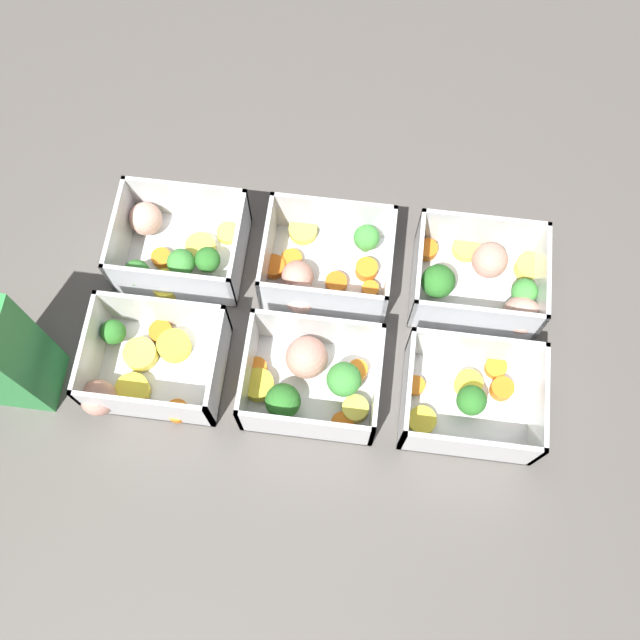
{
  "coord_description": "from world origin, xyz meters",
  "views": [
    {
      "loc": [
        -0.04,
        0.31,
        0.83
      ],
      "look_at": [
        0.0,
        0.0,
        0.03
      ],
      "focal_mm": 42.0,
      "sensor_mm": 36.0,
      "label": 1
    }
  ],
  "objects": [
    {
      "name": "container_near_right",
      "position": [
        0.18,
        -0.07,
        0.03
      ],
      "size": [
        0.15,
        0.13,
        0.07
      ],
      "color": "white",
      "rests_on": "ground_plane"
    },
    {
      "name": "container_near_left",
      "position": [
        -0.19,
        -0.07,
        0.03
      ],
      "size": [
        0.16,
        0.14,
        0.07
      ],
      "color": "white",
      "rests_on": "ground_plane"
    },
    {
      "name": "juice_carton",
      "position": [
        0.32,
        0.11,
        0.1
      ],
      "size": [
        0.07,
        0.07,
        0.2
      ],
      "color": "green",
      "rests_on": "ground_plane"
    },
    {
      "name": "ground_plane",
      "position": [
        0.0,
        0.0,
        0.0
      ],
      "size": [
        4.0,
        4.0,
        0.0
      ],
      "primitive_type": "plane",
      "color": "#56514C"
    },
    {
      "name": "container_far_left",
      "position": [
        -0.18,
        0.07,
        0.03
      ],
      "size": [
        0.15,
        0.12,
        0.07
      ],
      "color": "white",
      "rests_on": "ground_plane"
    },
    {
      "name": "container_far_right",
      "position": [
        0.19,
        0.08,
        0.02
      ],
      "size": [
        0.16,
        0.14,
        0.07
      ],
      "color": "white",
      "rests_on": "ground_plane"
    },
    {
      "name": "container_near_center",
      "position": [
        0.01,
        -0.07,
        0.02
      ],
      "size": [
        0.16,
        0.14,
        0.07
      ],
      "color": "white",
      "rests_on": "ground_plane"
    },
    {
      "name": "container_far_center",
      "position": [
        0.0,
        0.07,
        0.03
      ],
      "size": [
        0.16,
        0.12,
        0.07
      ],
      "color": "white",
      "rests_on": "ground_plane"
    }
  ]
}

